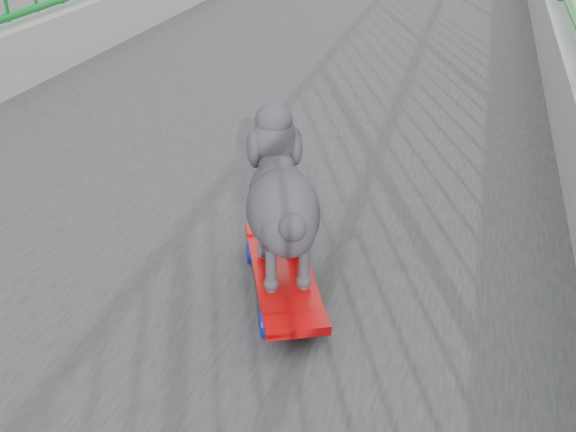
% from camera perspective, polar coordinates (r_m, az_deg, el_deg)
% --- Properties ---
extents(skateboard, '(0.37, 0.57, 0.07)m').
position_cam_1_polar(skateboard, '(1.88, -0.41, -5.14)').
color(skateboard, '#C30608').
rests_on(skateboard, footbridge).
extents(poodle, '(0.30, 0.43, 0.39)m').
position_cam_1_polar(poodle, '(1.78, -0.55, 1.39)').
color(poodle, '#2E2B31').
rests_on(poodle, skateboard).
extents(car_5, '(1.40, 4.01, 1.32)m').
position_cam_1_polar(car_5, '(14.20, -16.46, -4.46)').
color(car_5, '#AE0617').
rests_on(car_5, ground).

